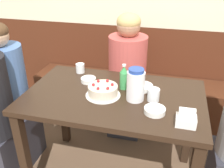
% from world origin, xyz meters
% --- Properties ---
extents(bench_seat, '(2.05, 0.38, 0.48)m').
position_xyz_m(bench_seat, '(0.00, 0.83, 0.24)').
color(bench_seat, '#472314').
rests_on(bench_seat, ground_plane).
extents(dining_table, '(1.20, 0.74, 0.76)m').
position_xyz_m(dining_table, '(0.00, 0.00, 0.64)').
color(dining_table, black).
rests_on(dining_table, ground_plane).
extents(birthday_cake, '(0.23, 0.23, 0.09)m').
position_xyz_m(birthday_cake, '(-0.07, -0.03, 0.79)').
color(birthday_cake, white).
rests_on(birthday_cake, dining_table).
extents(water_pitcher, '(0.11, 0.11, 0.22)m').
position_xyz_m(water_pitcher, '(0.15, -0.03, 0.86)').
color(water_pitcher, white).
rests_on(water_pitcher, dining_table).
extents(soju_bottle, '(0.06, 0.06, 0.18)m').
position_xyz_m(soju_bottle, '(0.04, 0.10, 0.84)').
color(soju_bottle, '#388E4C').
rests_on(soju_bottle, dining_table).
extents(napkin_holder, '(0.11, 0.08, 0.11)m').
position_xyz_m(napkin_holder, '(0.46, -0.24, 0.79)').
color(napkin_holder, white).
rests_on(napkin_holder, dining_table).
extents(bowl_soup_white, '(0.11, 0.11, 0.03)m').
position_xyz_m(bowl_soup_white, '(-0.23, 0.14, 0.77)').
color(bowl_soup_white, white).
rests_on(bowl_soup_white, dining_table).
extents(bowl_rice_small, '(0.13, 0.13, 0.03)m').
position_xyz_m(bowl_rice_small, '(0.29, -0.16, 0.77)').
color(bowl_rice_small, white).
rests_on(bowl_rice_small, dining_table).
extents(bowl_side_dish, '(0.14, 0.14, 0.03)m').
position_xyz_m(bowl_side_dish, '(0.18, 0.13, 0.77)').
color(bowl_side_dish, white).
rests_on(bowl_side_dish, dining_table).
extents(glass_water_tall, '(0.08, 0.08, 0.08)m').
position_xyz_m(glass_water_tall, '(0.26, -0.01, 0.80)').
color(glass_water_tall, silver).
rests_on(glass_water_tall, dining_table).
extents(glass_tumbler_short, '(0.07, 0.07, 0.07)m').
position_xyz_m(glass_tumbler_short, '(-0.35, 0.28, 0.79)').
color(glass_tumbler_short, silver).
rests_on(glass_tumbler_short, dining_table).
extents(person_grey_tee, '(0.34, 0.31, 1.19)m').
position_xyz_m(person_grey_tee, '(-0.86, 0.03, 0.55)').
color(person_grey_tee, '#33333D').
rests_on(person_grey_tee, ground_plane).
extents(person_dark_striped, '(0.34, 0.34, 1.18)m').
position_xyz_m(person_dark_striped, '(-0.03, 0.63, 0.57)').
color(person_dark_striped, '#33333D').
rests_on(person_dark_striped, ground_plane).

